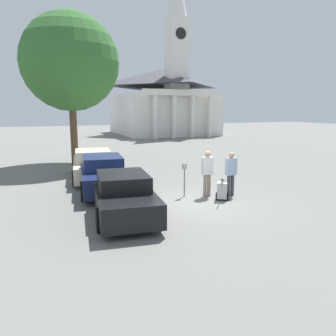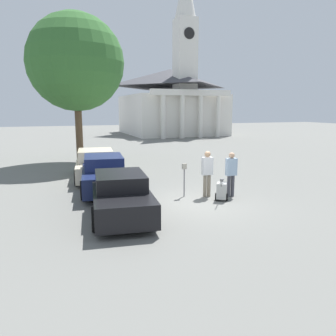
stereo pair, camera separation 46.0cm
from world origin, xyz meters
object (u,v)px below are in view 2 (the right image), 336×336
Objects in this scene: parked_car_cream at (96,165)px; church at (171,99)px; parking_meter at (184,174)px; parked_car_navy at (104,174)px; person_supervisor at (231,171)px; equipment_cart at (222,191)px; person_worker at (207,171)px; parked_car_black at (120,194)px.

church is (13.92, 26.63, 4.12)m from parked_car_cream.
parking_meter is 0.07× the size of church.
parked_car_navy reaches higher than parking_meter.
person_supervisor is 1.77× the size of equipment_cart.
parked_car_cream is at bearing -117.59° from church.
person_worker is at bearing -28.06° from parked_car_navy.
parked_car_cream is 2.73× the size of person_worker.
equipment_cart is at bearing -43.35° from parking_meter.
equipment_cart is at bearing -49.39° from parked_car_cream.
parked_car_navy is 5.09m from equipment_cart.
parked_car_black is 5.01× the size of equipment_cart.
parked_car_navy is 3.82× the size of parking_meter.
parked_car_black is 2.74× the size of person_worker.
person_supervisor is at bearing -43.27° from parked_car_cream.
parked_car_navy is 5.09× the size of equipment_cart.
parked_car_cream reaches higher than parking_meter.
parked_car_cream is 6.26m from person_worker.
church is (13.92, 32.61, 4.14)m from parked_car_black.
parked_car_navy is at bearing -31.72° from person_worker.
parking_meter is 0.91m from person_worker.
parked_car_black is 3.10m from parking_meter.
equipment_cart is (3.93, -3.21, -0.32)m from parked_car_navy.
parked_car_black is 3.43m from parked_car_navy.
person_worker is (3.66, 0.92, 0.39)m from parked_car_black.
parked_car_black is 1.00× the size of parked_car_cream.
parked_car_cream is 5.51m from parking_meter.
person_supervisor is 0.09× the size of church.
parking_meter is at bearing -31.19° from parked_car_navy.
parked_car_cream is 7.04m from person_supervisor.
person_supervisor is 0.98m from equipment_cart.
parked_car_cream is at bearing 120.88° from parking_meter.
parked_car_cream is at bearing 96.35° from parked_car_navy.
parking_meter reaches higher than equipment_cart.
church reaches higher than equipment_cart.
person_worker reaches higher than parked_car_cream.
person_supervisor is (1.73, -0.64, 0.09)m from parking_meter.
person_worker is at bearing 144.30° from equipment_cart.
parked_car_navy is at bearing 142.46° from parking_meter.
parking_meter is 1.85m from person_supervisor.
church reaches higher than parking_meter.
parked_car_cream is 30.33m from church.
person_supervisor is (4.56, 0.62, 0.35)m from parked_car_black.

